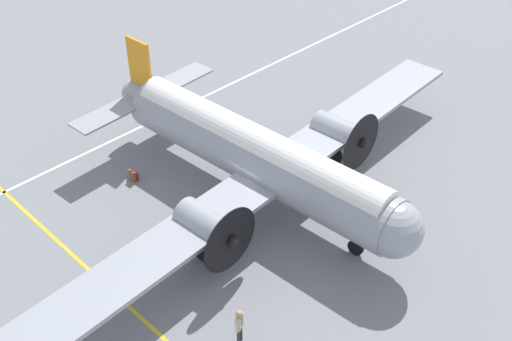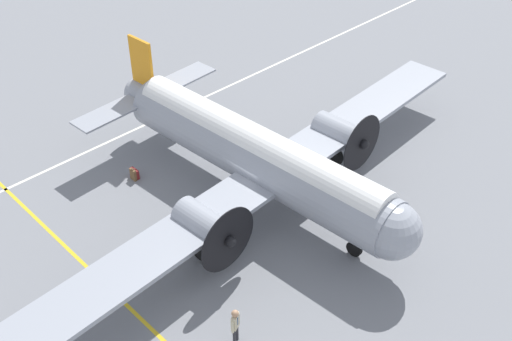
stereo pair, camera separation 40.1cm
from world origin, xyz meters
TOP-DOWN VIEW (x-y plane):
  - ground_plane at (0.00, 0.00)m, footprint 300.00×300.00m
  - apron_line_eastwest at (0.00, 8.04)m, footprint 120.00×0.16m
  - apron_line_northsouth at (8.61, 0.00)m, footprint 0.16×120.00m
  - airliner_main at (-0.40, -0.02)m, footprint 16.66×26.00m
  - crew_foreground at (-5.37, 6.18)m, footprint 0.32×0.52m
  - suitcase_near_door at (5.14, 3.12)m, footprint 0.51×0.19m
  - suitcase_upright_spare at (5.05, 3.27)m, footprint 0.38×0.13m

SIDE VIEW (x-z plane):
  - ground_plane at x=0.00m, z-range 0.00..0.00m
  - apron_line_eastwest at x=0.00m, z-range 0.00..0.01m
  - apron_line_northsouth at x=8.61m, z-range 0.00..0.01m
  - suitcase_near_door at x=5.14m, z-range -0.02..0.52m
  - suitcase_upright_spare at x=5.05m, z-range -0.02..0.62m
  - crew_foreground at x=-5.37m, z-range 0.19..1.83m
  - airliner_main at x=-0.40m, z-range -0.33..5.20m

